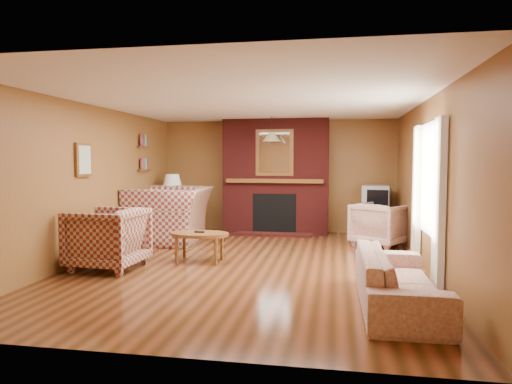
% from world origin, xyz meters
% --- Properties ---
extents(floor, '(6.50, 6.50, 0.00)m').
position_xyz_m(floor, '(0.00, 0.00, 0.00)').
color(floor, '#3F230D').
rests_on(floor, ground).
extents(ceiling, '(6.50, 6.50, 0.00)m').
position_xyz_m(ceiling, '(0.00, 0.00, 2.40)').
color(ceiling, white).
rests_on(ceiling, wall_back).
extents(wall_back, '(6.50, 0.00, 6.50)m').
position_xyz_m(wall_back, '(0.00, 3.25, 1.20)').
color(wall_back, brown).
rests_on(wall_back, floor).
extents(wall_front, '(6.50, 0.00, 6.50)m').
position_xyz_m(wall_front, '(0.00, -3.25, 1.20)').
color(wall_front, brown).
rests_on(wall_front, floor).
extents(wall_left, '(0.00, 6.50, 6.50)m').
position_xyz_m(wall_left, '(-2.50, 0.00, 1.20)').
color(wall_left, brown).
rests_on(wall_left, floor).
extents(wall_right, '(0.00, 6.50, 6.50)m').
position_xyz_m(wall_right, '(2.50, 0.00, 1.20)').
color(wall_right, brown).
rests_on(wall_right, floor).
extents(fireplace, '(2.20, 0.82, 2.40)m').
position_xyz_m(fireplace, '(0.00, 2.98, 1.18)').
color(fireplace, '#4B1210').
rests_on(fireplace, floor).
extents(window_right, '(0.10, 1.85, 2.00)m').
position_xyz_m(window_right, '(2.45, -0.20, 1.13)').
color(window_right, beige).
rests_on(window_right, wall_right).
extents(bookshelf, '(0.09, 0.55, 0.71)m').
position_xyz_m(bookshelf, '(-2.44, 1.90, 1.67)').
color(bookshelf, brown).
rests_on(bookshelf, wall_left).
extents(botanical_print, '(0.05, 0.40, 0.50)m').
position_xyz_m(botanical_print, '(-2.47, -0.30, 1.55)').
color(botanical_print, brown).
rests_on(botanical_print, wall_left).
extents(pendant_light, '(0.36, 0.36, 0.48)m').
position_xyz_m(pendant_light, '(0.00, 2.30, 2.00)').
color(pendant_light, black).
rests_on(pendant_light, ceiling).
extents(plaid_loveseat, '(1.51, 1.69, 1.03)m').
position_xyz_m(plaid_loveseat, '(-1.85, 1.65, 0.52)').
color(plaid_loveseat, maroon).
rests_on(plaid_loveseat, floor).
extents(plaid_armchair, '(1.00, 0.98, 0.87)m').
position_xyz_m(plaid_armchair, '(-1.95, -0.60, 0.43)').
color(plaid_armchair, maroon).
rests_on(plaid_armchair, floor).
extents(floral_sofa, '(0.79, 1.99, 0.58)m').
position_xyz_m(floral_sofa, '(1.90, -1.64, 0.29)').
color(floral_sofa, beige).
rests_on(floral_sofa, floor).
extents(floral_armchair, '(1.16, 1.17, 0.78)m').
position_xyz_m(floral_armchair, '(2.04, 1.84, 0.39)').
color(floral_armchair, beige).
rests_on(floral_armchair, floor).
extents(coffee_table, '(0.91, 0.56, 0.47)m').
position_xyz_m(coffee_table, '(-0.79, 0.04, 0.39)').
color(coffee_table, brown).
rests_on(coffee_table, floor).
extents(side_table, '(0.46, 0.46, 0.56)m').
position_xyz_m(side_table, '(-2.10, 2.45, 0.28)').
color(side_table, brown).
rests_on(side_table, floor).
extents(table_lamp, '(0.42, 0.42, 0.69)m').
position_xyz_m(table_lamp, '(-2.10, 2.45, 0.95)').
color(table_lamp, white).
rests_on(table_lamp, side_table).
extents(tv_stand, '(0.53, 0.48, 0.56)m').
position_xyz_m(tv_stand, '(2.05, 2.80, 0.28)').
color(tv_stand, black).
rests_on(tv_stand, floor).
extents(crt_tv, '(0.60, 0.59, 0.48)m').
position_xyz_m(crt_tv, '(2.05, 2.79, 0.80)').
color(crt_tv, '#9A9CA1').
rests_on(crt_tv, tv_stand).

